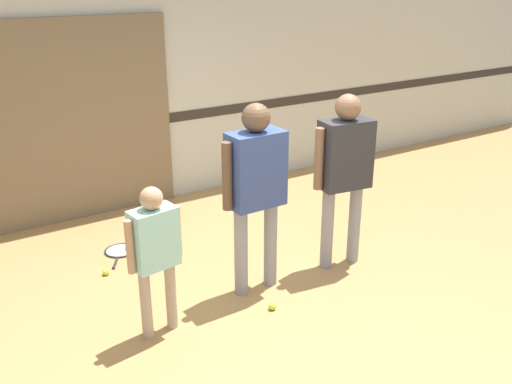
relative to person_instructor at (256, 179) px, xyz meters
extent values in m
plane|color=#A87F4C|center=(-0.16, -0.21, -1.06)|extent=(16.00, 16.00, 0.00)
cube|color=beige|center=(-0.16, 2.50, 0.54)|extent=(16.00, 0.06, 3.20)
cube|color=#2D2823|center=(-0.16, 2.47, -0.03)|extent=(16.00, 0.01, 0.12)
cube|color=#756047|center=(-0.85, 2.44, 0.07)|extent=(2.27, 0.05, 2.26)
cylinder|color=gray|center=(-0.16, 0.00, -0.65)|extent=(0.12, 0.12, 0.82)
cylinder|color=gray|center=(0.16, 0.00, -0.65)|extent=(0.12, 0.12, 0.82)
cube|color=#334784|center=(0.00, 0.00, 0.09)|extent=(0.48, 0.27, 0.65)
sphere|color=brown|center=(0.00, 0.00, 0.53)|extent=(0.24, 0.24, 0.24)
cylinder|color=brown|center=(-0.28, 0.00, 0.08)|extent=(0.09, 0.09, 0.58)
cylinder|color=brown|center=(0.28, 0.00, 0.08)|extent=(0.09, 0.09, 0.58)
cylinder|color=tan|center=(-1.12, -0.18, -0.76)|extent=(0.09, 0.09, 0.60)
cylinder|color=tan|center=(-0.90, -0.15, -0.76)|extent=(0.09, 0.09, 0.60)
cube|color=#99D8D1|center=(-1.01, -0.16, -0.22)|extent=(0.37, 0.24, 0.47)
sphere|color=tan|center=(-1.01, -0.16, 0.10)|extent=(0.17, 0.17, 0.17)
cylinder|color=tan|center=(-1.21, -0.19, -0.23)|extent=(0.06, 0.06, 0.42)
cylinder|color=tan|center=(-0.80, -0.13, -0.23)|extent=(0.06, 0.06, 0.42)
cylinder|color=gray|center=(1.09, -0.07, -0.65)|extent=(0.12, 0.12, 0.81)
cylinder|color=gray|center=(0.79, -0.02, -0.65)|extent=(0.12, 0.12, 0.81)
cube|color=#2D2D33|center=(0.94, -0.05, 0.07)|extent=(0.50, 0.32, 0.64)
sphere|color=brown|center=(0.94, -0.05, 0.51)|extent=(0.24, 0.24, 0.24)
cylinder|color=brown|center=(1.22, -0.08, 0.07)|extent=(0.08, 0.08, 0.57)
cylinder|color=brown|center=(0.67, -0.01, 0.07)|extent=(0.08, 0.08, 0.57)
torus|color=#28282D|center=(-0.80, 1.36, -1.05)|extent=(0.43, 0.43, 0.02)
cylinder|color=silver|center=(-0.80, 1.36, -1.05)|extent=(0.28, 0.28, 0.01)
cylinder|color=black|center=(-0.93, 1.13, -1.05)|extent=(0.13, 0.20, 0.02)
sphere|color=black|center=(-0.98, 1.04, -1.05)|extent=(0.03, 0.03, 0.03)
sphere|color=#CCE038|center=(-0.07, -0.38, -1.02)|extent=(0.07, 0.07, 0.07)
sphere|color=#CCE038|center=(-0.72, 1.34, -1.02)|extent=(0.07, 0.07, 0.07)
sphere|color=#CCE038|center=(-1.08, 0.96, -1.02)|extent=(0.07, 0.07, 0.07)
camera|label=1|loc=(-2.42, -3.83, 1.66)|focal=40.00mm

